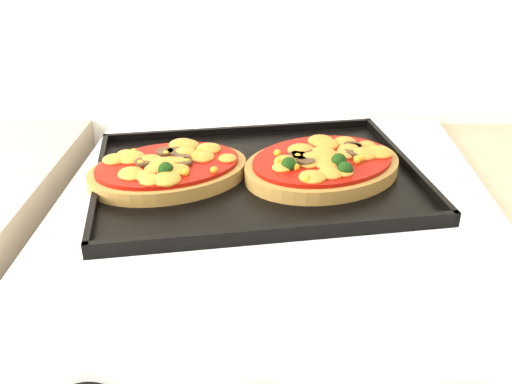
# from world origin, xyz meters

# --- Properties ---
(baking_tray) EXTENTS (0.50, 0.41, 0.02)m
(baking_tray) POSITION_xyz_m (0.02, 1.73, 0.92)
(baking_tray) COLOR black
(baking_tray) RESTS_ON stove
(pizza_left) EXTENTS (0.27, 0.23, 0.03)m
(pizza_left) POSITION_xyz_m (-0.11, 1.72, 0.94)
(pizza_left) COLOR olive
(pizza_left) RESTS_ON baking_tray
(pizza_right) EXTENTS (0.28, 0.26, 0.03)m
(pizza_right) POSITION_xyz_m (0.11, 1.74, 0.94)
(pizza_right) COLOR olive
(pizza_right) RESTS_ON baking_tray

